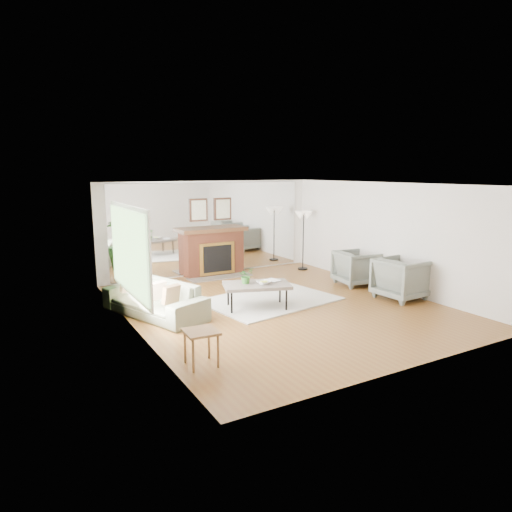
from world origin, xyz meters
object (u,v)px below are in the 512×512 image
armchair_front (401,278)px  side_table (201,336)px  armchair_back (356,268)px  sofa (155,299)px  floor_lamp (304,220)px  potted_ficus (135,250)px  fireplace (214,251)px  coffee_table (257,286)px

armchair_front → side_table: bearing=98.7°
armchair_back → armchair_front: size_ratio=0.93×
sofa → side_table: size_ratio=4.26×
sofa → floor_lamp: (4.93, 2.01, 1.09)m
side_table → potted_ficus: size_ratio=0.31×
fireplace → side_table: 5.81m
fireplace → armchair_back: 3.74m
fireplace → potted_ficus: (-2.21, -0.35, 0.25)m
sofa → potted_ficus: bearing=153.2°
coffee_table → armchair_back: (3.13, 0.55, -0.06)m
potted_ficus → side_table: bearing=-94.3°
coffee_table → armchair_front: size_ratio=1.51×
fireplace → armchair_back: bearing=-45.8°
sofa → armchair_back: bearing=68.6°
coffee_table → potted_ficus: (-1.68, 2.87, 0.43)m
side_table → potted_ficus: potted_ficus is taller
armchair_front → floor_lamp: size_ratio=0.60×
floor_lamp → sofa: bearing=-157.8°
sofa → armchair_front: size_ratio=2.26×
side_table → armchair_front: bearing=11.9°
fireplace → armchair_front: (2.60, -4.12, -0.21)m
side_table → floor_lamp: bearing=42.4°
armchair_front → side_table: 5.28m
fireplace → armchair_front: 4.87m
side_table → fireplace: bearing=63.7°
fireplace → coffee_table: 3.27m
floor_lamp → coffee_table: bearing=-138.8°
side_table → floor_lamp: (5.05, 4.61, 0.97)m
armchair_front → potted_ficus: size_ratio=0.58×
fireplace → sofa: bearing=-133.3°
sofa → coffee_table: bearing=51.6°
armchair_front → potted_ficus: 6.13m
armchair_front → armchair_back: bearing=-3.1°
coffee_table → fireplace: bearing=80.7°
fireplace → floor_lamp: 2.66m
armchair_back → side_table: bearing=123.8°
armchair_back → potted_ficus: (-4.81, 2.33, 0.49)m
coffee_table → floor_lamp: bearing=41.2°
fireplace → floor_lamp: fireplace is taller
armchair_front → side_table: (-5.17, -1.09, -0.01)m
armchair_back → potted_ficus: potted_ficus is taller
fireplace → sofa: fireplace is taller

